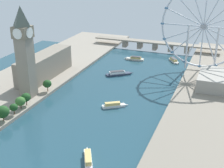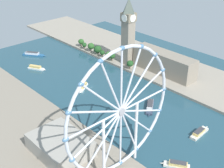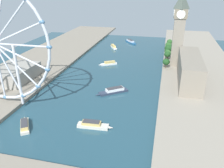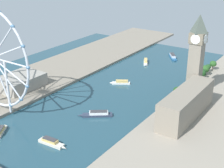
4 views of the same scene
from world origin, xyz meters
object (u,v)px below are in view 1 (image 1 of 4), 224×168
ferris_wheel (204,27)px  riverside_hall (217,80)px  clock_tower (25,51)px  river_bridge (155,44)px  tour_boat_1 (88,158)px  tour_boat_4 (135,59)px  tour_boat_0 (114,105)px  tour_boat_2 (118,73)px  tour_boat_5 (174,60)px  parliament_block (45,65)px

ferris_wheel → riverside_hall: (23.96, -48.26, -45.53)m
clock_tower → river_bridge: size_ratio=0.46×
tour_boat_1 → tour_boat_4: tour_boat_4 is taller
tour_boat_0 → tour_boat_2: tour_boat_2 is taller
clock_tower → riverside_hall: clock_tower is taller
riverside_hall → tour_boat_5: (-60.57, 76.85, -7.99)m
clock_tower → tour_boat_4: 174.84m
ferris_wheel → tour_boat_5: ferris_wheel is taller
tour_boat_1 → tour_boat_4: 232.98m
tour_boat_4 → tour_boat_1: bearing=95.5°
riverside_hall → tour_boat_0: 118.61m
ferris_wheel → riverside_hall: ferris_wheel is taller
river_bridge → tour_boat_0: bearing=-86.9°
clock_tower → tour_boat_2: clock_tower is taller
tour_boat_1 → clock_tower: bearing=25.6°
parliament_block → tour_boat_1: size_ratio=3.43×
clock_tower → tour_boat_1: size_ratio=3.48×
river_bridge → tour_boat_4: river_bridge is taller
tour_boat_1 → tour_boat_4: size_ratio=0.90×
parliament_block → tour_boat_2: (73.76, 42.38, -14.38)m
parliament_block → ferris_wheel: bearing=28.6°
river_bridge → tour_boat_5: bearing=-52.2°
riverside_hall → tour_boat_4: 129.07m
tour_boat_2 → clock_tower: bearing=-159.7°
clock_tower → tour_boat_1: (99.08, -73.36, -46.80)m
parliament_block → tour_boat_1: (112.38, -125.00, -14.32)m
parliament_block → tour_boat_5: (126.06, 117.14, -14.49)m
parliament_block → riverside_hall: bearing=12.2°
river_bridge → tour_boat_2: river_bridge is taller
parliament_block → tour_boat_0: 108.13m
tour_boat_1 → tour_boat_2: tour_boat_2 is taller
ferris_wheel → parliament_block: bearing=-151.4°
clock_tower → riverside_hall: bearing=27.9°
tour_boat_1 → tour_boat_2: 171.78m
tour_boat_0 → clock_tower: bearing=154.6°
riverside_hall → tour_boat_2: bearing=178.9°
tour_boat_0 → river_bridge: bearing=60.0°
tour_boat_2 → ferris_wheel: bearing=-9.5°
tour_boat_5 → ferris_wheel: bearing=18.7°
clock_tower → parliament_block: 62.44m
clock_tower → ferris_wheel: bearing=43.2°
tour_boat_1 → tour_boat_4: (-37.14, 230.00, -0.05)m
ferris_wheel → tour_boat_2: ferris_wheel is taller
parliament_block → tour_boat_0: size_ratio=3.73×
riverside_hall → tour_boat_4: size_ratio=1.81×
parliament_block → tour_boat_5: bearing=42.9°
ferris_wheel → tour_boat_4: size_ratio=3.68×
tour_boat_0 → tour_boat_2: size_ratio=0.77×
river_bridge → tour_boat_4: 62.70m
clock_tower → tour_boat_0: size_ratio=3.78×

